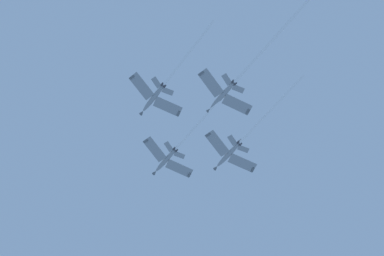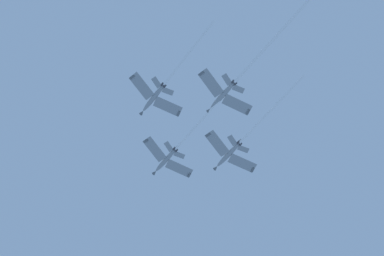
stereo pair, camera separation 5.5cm
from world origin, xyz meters
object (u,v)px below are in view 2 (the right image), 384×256
at_px(jet_left_wing, 162,87).
at_px(jet_slot, 242,74).
at_px(jet_lead, 174,151).
at_px(jet_right_wing, 240,143).

relative_size(jet_left_wing, jet_slot, 0.85).
distance_m(jet_left_wing, jet_slot, 25.81).
bearing_deg(jet_lead, jet_right_wing, -146.44).
height_order(jet_right_wing, jet_slot, jet_right_wing).
bearing_deg(jet_right_wing, jet_left_wing, 80.00).
relative_size(jet_lead, jet_left_wing, 0.99).
xyz_separation_m(jet_lead, jet_slot, (-33.55, 4.26, -12.84)).
relative_size(jet_left_wing, jet_right_wing, 0.91).
bearing_deg(jet_slot, jet_left_wing, 33.91).
xyz_separation_m(jet_left_wing, jet_slot, (-20.63, -13.87, -6.93)).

